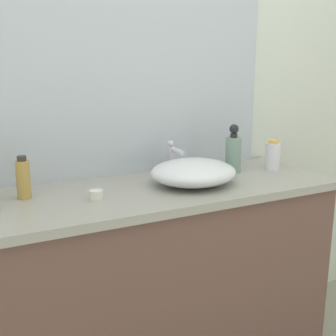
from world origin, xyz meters
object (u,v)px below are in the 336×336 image
candle_jar (96,195)px  perfume_bottle (23,179)px  soap_dispenser (233,152)px  lotion_bottle (273,156)px  sink_basin (193,172)px

candle_jar → perfume_bottle: bearing=150.3°
soap_dispenser → perfume_bottle: bearing=179.3°
lotion_bottle → perfume_bottle: 1.11m
soap_dispenser → lotion_bottle: (0.19, -0.04, -0.03)m
perfume_bottle → candle_jar: (0.23, -0.13, -0.06)m
soap_dispenser → lotion_bottle: soap_dispenser is taller
lotion_bottle → perfume_bottle: perfume_bottle is taller
lotion_bottle → perfume_bottle: size_ratio=0.87×
sink_basin → perfume_bottle: perfume_bottle is taller
perfume_bottle → candle_jar: 0.27m
perfume_bottle → sink_basin: bearing=-9.9°
soap_dispenser → candle_jar: bearing=-170.0°
sink_basin → soap_dispenser: (0.27, 0.10, 0.04)m
candle_jar → soap_dispenser: bearing=10.0°
soap_dispenser → candle_jar: (-0.68, -0.12, -0.07)m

